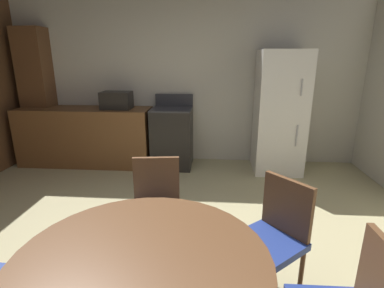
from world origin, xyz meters
TOP-DOWN VIEW (x-y plane):
  - ground_plane at (0.00, 0.00)m, footprint 14.00×14.00m
  - wall_back at (0.00, 2.85)m, footprint 5.76×0.12m
  - kitchen_counter at (-1.55, 2.45)m, footprint 2.06×0.60m
  - pantry_column at (-2.36, 2.63)m, footprint 0.44×0.36m
  - oven_range at (-0.17, 2.45)m, footprint 0.60×0.60m
  - refrigerator at (1.42, 2.40)m, footprint 0.68×0.68m
  - microwave at (-1.02, 2.45)m, footprint 0.44×0.32m
  - dining_table at (0.15, -0.75)m, footprint 1.21×1.21m
  - chair_north at (0.02, 0.22)m, footprint 0.45×0.45m
  - chair_northeast at (0.89, -0.11)m, footprint 0.56×0.56m

SIDE VIEW (x-z plane):
  - ground_plane at x=0.00m, z-range 0.00..0.00m
  - kitchen_counter at x=-1.55m, z-range 0.00..0.90m
  - oven_range at x=-0.17m, z-range -0.08..1.02m
  - chair_north at x=0.02m, z-range 0.07..0.94m
  - chair_northeast at x=0.89m, z-range 0.07..0.94m
  - dining_table at x=0.15m, z-range 0.22..0.98m
  - refrigerator at x=1.42m, z-range 0.00..1.76m
  - microwave at x=-1.02m, z-range 0.90..1.16m
  - pantry_column at x=-2.36m, z-range 0.00..2.10m
  - wall_back at x=0.00m, z-range 0.00..2.70m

